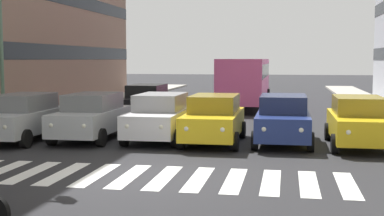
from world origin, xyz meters
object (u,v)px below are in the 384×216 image
object	(u,v)px
bus_behind_traffic	(245,77)
street_lamp_right	(11,25)
car_3	(160,117)
car_1	(283,119)
car_0	(359,121)
car_4	(92,116)
car_row2_0	(146,101)
car_5	(22,117)
car_2	(214,119)

from	to	relation	value
bus_behind_traffic	street_lamp_right	bearing A→B (deg)	55.74
bus_behind_traffic	street_lamp_right	world-z (taller)	street_lamp_right
car_3	car_1	bearing A→B (deg)	-179.52
car_0	car_4	xyz separation A→B (m)	(9.55, 0.04, 0.00)
car_0	street_lamp_right	bearing A→B (deg)	-6.55
car_row2_0	street_lamp_right	world-z (taller)	street_lamp_right
car_4	street_lamp_right	distance (m)	5.55
car_3	car_5	distance (m)	5.06
car_5	car_row2_0	distance (m)	8.15
car_1	car_0	bearing A→B (deg)	174.48
car_1	bus_behind_traffic	distance (m)	14.20
car_5	bus_behind_traffic	size ratio (longest dim) A/B	0.42
car_4	bus_behind_traffic	bearing A→B (deg)	-107.88
car_3	car_4	xyz separation A→B (m)	(2.55, 0.24, 0.00)
car_1	car_5	distance (m)	9.48
car_4	car_row2_0	xyz separation A→B (m)	(-0.19, -7.02, 0.00)
car_1	car_5	xyz separation A→B (m)	(9.43, 0.98, 0.00)
car_row2_0	street_lamp_right	distance (m)	7.70
car_1	car_4	xyz separation A→B (m)	(7.02, 0.28, 0.00)
car_4	bus_behind_traffic	distance (m)	14.99
street_lamp_right	car_0	bearing A→B (deg)	173.45
car_2	car_5	xyz separation A→B (m)	(7.01, 0.64, 0.00)
car_5	car_row2_0	world-z (taller)	same
car_3	car_0	bearing A→B (deg)	178.30
car_2	car_0	bearing A→B (deg)	-178.92
car_5	bus_behind_traffic	distance (m)	16.53
car_1	car_5	world-z (taller)	same
car_0	car_3	distance (m)	7.01
car_3	car_row2_0	bearing A→B (deg)	-70.83
car_3	car_5	xyz separation A→B (m)	(4.97, 0.95, 0.00)
car_0	car_5	xyz separation A→B (m)	(11.97, 0.74, 0.00)
car_3	street_lamp_right	world-z (taller)	street_lamp_right
car_0	car_row2_0	distance (m)	11.68
car_2	car_3	world-z (taller)	same
car_5	car_row2_0	xyz separation A→B (m)	(-2.61, -7.72, 0.00)
car_1	street_lamp_right	world-z (taller)	street_lamp_right
car_2	car_4	world-z (taller)	same
car_2	bus_behind_traffic	world-z (taller)	bus_behind_traffic
car_3	car_5	bearing A→B (deg)	10.78
street_lamp_right	car_5	bearing A→B (deg)	124.89
bus_behind_traffic	car_4	bearing A→B (deg)	72.12
car_4	car_row2_0	bearing A→B (deg)	-91.58
bus_behind_traffic	car_1	bearing A→B (deg)	99.84
bus_behind_traffic	car_row2_0	bearing A→B (deg)	58.64
car_5	street_lamp_right	size ratio (longest dim) A/B	0.65
car_row2_0	bus_behind_traffic	size ratio (longest dim) A/B	0.42
car_0	car_3	xyz separation A→B (m)	(7.00, -0.21, 0.00)
car_1	car_row2_0	world-z (taller)	same
car_4	car_0	bearing A→B (deg)	-179.79
car_0	car_2	distance (m)	4.96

